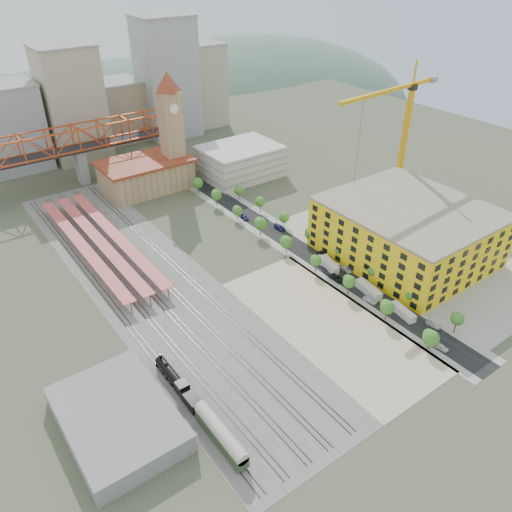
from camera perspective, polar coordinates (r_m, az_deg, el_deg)
ground at (r=164.94m, az=1.73°, el=-1.48°), size 400.00×400.00×0.00m
ballast_strip at (r=162.70m, az=-12.23°, el=-2.83°), size 36.00×165.00×0.06m
dirt_lot at (r=144.03m, az=8.18°, el=-7.63°), size 28.00×67.00×0.06m
street_asphalt at (r=183.37m, az=2.84°, el=2.28°), size 12.00×170.00×0.06m
sidewalk_west at (r=180.41m, az=1.47°, el=1.76°), size 3.00×170.00×0.04m
sidewalk_east at (r=186.45m, az=4.16°, el=2.77°), size 3.00×170.00×0.04m
construction_pad at (r=181.50m, az=17.02°, el=0.41°), size 50.00×90.00×0.06m
rail_tracks at (r=162.11m, az=-12.80°, el=-3.00°), size 26.56×160.00×0.18m
platform_canopies at (r=181.50m, az=-17.54°, el=1.78°), size 16.00×80.00×4.12m
station_hall at (r=222.70m, az=-12.44°, el=9.10°), size 38.00×24.00×13.10m
clock_tower at (r=218.67m, az=-9.74°, el=15.13°), size 12.00×12.00×52.00m
parking_garage at (r=230.97m, az=-1.81°, el=10.79°), size 34.00×26.00×14.00m
truss_bridge at (r=232.67m, az=-19.82°, el=12.20°), size 94.00×9.60×25.60m
construction_building at (r=174.75m, az=16.88°, el=2.72°), size 44.60×50.60×18.80m
warehouse at (r=119.84m, az=-15.56°, el=-17.44°), size 22.00×32.00×5.00m
street_trees at (r=176.85m, az=4.85°, el=0.95°), size 15.40×124.40×8.00m
skyline at (r=275.28m, az=-16.03°, el=16.65°), size 133.00×46.00×60.00m
distant_hills at (r=426.00m, az=-15.33°, el=7.44°), size 647.00×264.00×227.00m
locomotive at (r=125.34m, az=-9.09°, el=-13.98°), size 2.68×20.65×5.16m
coach at (r=112.90m, az=-4.04°, el=-19.71°), size 2.96×17.21×5.40m
tower_crane at (r=196.60m, az=16.26°, el=14.34°), size 53.23×6.13×56.86m
site_trailer_a at (r=150.74m, az=16.44°, el=-6.17°), size 3.46×8.89×2.37m
site_trailer_b at (r=156.95m, az=12.75°, el=-3.77°), size 3.61×10.00×2.68m
site_trailer_c at (r=167.18m, az=8.14°, el=-0.84°), size 3.43×8.82×2.35m
site_trailer_d at (r=166.47m, az=8.40°, el=-0.98°), size 5.00×9.65×2.55m
car_0 at (r=142.93m, az=20.33°, el=-9.70°), size 2.23×4.56×1.50m
car_1 at (r=153.73m, az=12.87°, el=-4.94°), size 2.11×4.48×1.42m
car_2 at (r=161.22m, az=9.20°, el=-2.52°), size 2.48×5.28×1.46m
car_3 at (r=194.65m, az=-1.31°, el=4.42°), size 2.46×4.72×1.31m
car_4 at (r=149.58m, az=19.61°, el=-7.39°), size 2.35×4.64×1.51m
car_5 at (r=166.02m, az=10.22°, el=-1.50°), size 1.88×4.49×1.44m
car_6 at (r=171.94m, az=7.80°, el=0.06°), size 3.54×6.04×1.58m
car_7 at (r=187.60m, az=2.73°, el=3.28°), size 2.29×5.29×1.51m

